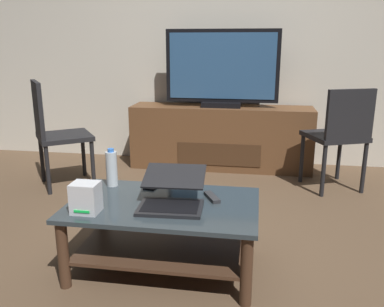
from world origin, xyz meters
TOP-DOWN VIEW (x-y plane):
  - ground_plane at (0.00, 0.00)m, footprint 7.68×7.68m
  - back_wall at (0.00, 2.11)m, footprint 6.40×0.12m
  - coffee_table at (-0.13, -0.22)m, footprint 1.04×0.65m
  - media_cabinet at (0.00, 1.79)m, footprint 1.82×0.42m
  - television at (0.00, 1.77)m, footprint 1.11×0.20m
  - dining_chair at (1.06, 1.27)m, footprint 0.57×0.57m
  - side_chair at (-1.39, 0.98)m, footprint 0.61×0.61m
  - laptop at (-0.08, -0.24)m, footprint 0.36×0.41m
  - router_box at (-0.50, -0.41)m, footprint 0.14×0.12m
  - water_bottle_near at (-0.51, 0.01)m, footprint 0.07×0.07m
  - cell_phone at (-0.26, 0.03)m, footprint 0.09×0.15m
  - tv_remote at (0.13, -0.12)m, footprint 0.11×0.16m

SIDE VIEW (x-z plane):
  - ground_plane at x=0.00m, z-range 0.00..0.00m
  - coffee_table at x=-0.13m, z-range 0.08..0.47m
  - media_cabinet at x=0.00m, z-range 0.00..0.63m
  - cell_phone at x=-0.26m, z-range 0.40..0.41m
  - tv_remote at x=0.13m, z-range 0.40..0.42m
  - laptop at x=-0.08m, z-range 0.37..0.55m
  - router_box at x=-0.50m, z-range 0.40..0.56m
  - water_bottle_near at x=-0.51m, z-range 0.39..0.63m
  - dining_chair at x=1.06m, z-range 0.07..0.97m
  - side_chair at x=-1.39m, z-range 0.05..1.00m
  - television at x=0.00m, z-range 0.62..1.37m
  - back_wall at x=0.00m, z-range 0.00..2.80m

